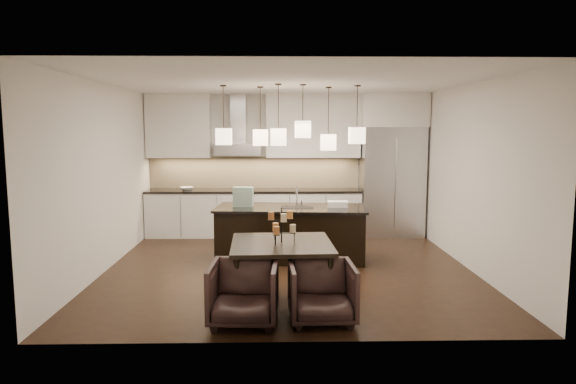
{
  "coord_description": "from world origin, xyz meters",
  "views": [
    {
      "loc": [
        -0.18,
        -7.67,
        2.13
      ],
      "look_at": [
        0.0,
        0.2,
        1.15
      ],
      "focal_mm": 32.0,
      "sensor_mm": 36.0,
      "label": 1
    }
  ],
  "objects_px": {
    "armchair_right": "(322,292)",
    "island_body": "(291,234)",
    "armchair_left": "(244,293)",
    "dining_table": "(282,271)",
    "refrigerator": "(391,182)"
  },
  "relations": [
    {
      "from": "armchair_left",
      "to": "armchair_right",
      "type": "relative_size",
      "value": 1.03
    },
    {
      "from": "dining_table",
      "to": "armchair_left",
      "type": "distance_m",
      "value": 0.86
    },
    {
      "from": "armchair_left",
      "to": "dining_table",
      "type": "bearing_deg",
      "value": 63.33
    },
    {
      "from": "armchair_right",
      "to": "armchair_left",
      "type": "bearing_deg",
      "value": 179.9
    },
    {
      "from": "refrigerator",
      "to": "armchair_left",
      "type": "height_order",
      "value": "refrigerator"
    },
    {
      "from": "armchair_right",
      "to": "island_body",
      "type": "bearing_deg",
      "value": 93.21
    },
    {
      "from": "refrigerator",
      "to": "island_body",
      "type": "xyz_separation_m",
      "value": [
        -2.05,
        -1.83,
        -0.66
      ]
    },
    {
      "from": "refrigerator",
      "to": "island_body",
      "type": "height_order",
      "value": "refrigerator"
    },
    {
      "from": "island_body",
      "to": "armchair_left",
      "type": "xyz_separation_m",
      "value": [
        -0.6,
        -2.78,
        -0.07
      ]
    },
    {
      "from": "armchair_left",
      "to": "armchair_right",
      "type": "bearing_deg",
      "value": 4.92
    },
    {
      "from": "island_body",
      "to": "refrigerator",
      "type": "bearing_deg",
      "value": 46.85
    },
    {
      "from": "dining_table",
      "to": "armchair_right",
      "type": "bearing_deg",
      "value": -60.9
    },
    {
      "from": "island_body",
      "to": "armchair_right",
      "type": "height_order",
      "value": "island_body"
    },
    {
      "from": "armchair_left",
      "to": "armchair_right",
      "type": "distance_m",
      "value": 0.86
    },
    {
      "from": "island_body",
      "to": "armchair_right",
      "type": "bearing_deg",
      "value": -79.56
    }
  ]
}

